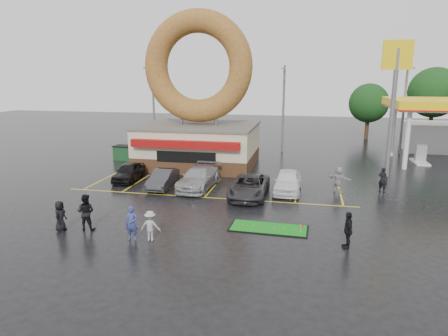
% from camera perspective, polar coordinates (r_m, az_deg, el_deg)
% --- Properties ---
extents(ground, '(120.00, 120.00, 0.00)m').
position_cam_1_polar(ground, '(23.80, -4.87, -6.61)').
color(ground, black).
rests_on(ground, ground).
extents(donut_shop, '(10.20, 8.70, 13.50)m').
position_cam_1_polar(donut_shop, '(35.87, -3.68, 7.45)').
color(donut_shop, '#472B19').
rests_on(donut_shop, ground).
extents(shell_sign, '(2.20, 0.36, 10.60)m').
position_cam_1_polar(shell_sign, '(34.05, 23.23, 11.04)').
color(shell_sign, slate).
rests_on(shell_sign, ground).
extents(streetlight_left, '(0.40, 2.21, 9.00)m').
position_cam_1_polar(streetlight_left, '(44.64, -10.06, 8.81)').
color(streetlight_left, slate).
rests_on(streetlight_left, ground).
extents(streetlight_mid, '(0.40, 2.21, 9.00)m').
position_cam_1_polar(streetlight_mid, '(42.54, 8.48, 8.66)').
color(streetlight_mid, slate).
rests_on(streetlight_mid, ground).
extents(streetlight_right, '(0.40, 2.21, 9.00)m').
position_cam_1_polar(streetlight_right, '(44.48, 24.32, 7.84)').
color(streetlight_right, slate).
rests_on(streetlight_right, ground).
extents(tree_far_c, '(6.30, 6.30, 9.00)m').
position_cam_1_polar(tree_far_c, '(57.58, 27.82, 9.51)').
color(tree_far_c, '#332114').
rests_on(tree_far_c, ground).
extents(tree_far_d, '(4.90, 4.90, 7.00)m').
position_cam_1_polar(tree_far_d, '(54.05, 19.98, 8.69)').
color(tree_far_d, '#332114').
rests_on(tree_far_d, ground).
extents(car_black, '(1.95, 4.19, 1.39)m').
position_cam_1_polar(car_black, '(31.82, -13.44, -0.52)').
color(car_black, black).
rests_on(car_black, ground).
extents(car_dgrey, '(1.53, 4.05, 1.32)m').
position_cam_1_polar(car_dgrey, '(29.33, -8.72, -1.54)').
color(car_dgrey, '#313134').
rests_on(car_dgrey, ground).
extents(car_silver, '(2.44, 5.36, 1.52)m').
position_cam_1_polar(car_silver, '(28.95, -3.63, -1.40)').
color(car_silver, '#9E9EA3').
rests_on(car_silver, ground).
extents(car_grey, '(2.39, 5.15, 1.43)m').
position_cam_1_polar(car_grey, '(26.91, 3.63, -2.63)').
color(car_grey, '#2D2D30').
rests_on(car_grey, ground).
extents(car_white, '(1.91, 4.59, 1.55)m').
position_cam_1_polar(car_white, '(28.22, 9.07, -1.89)').
color(car_white, white).
rests_on(car_white, ground).
extents(person_blue, '(0.66, 0.45, 1.74)m').
position_cam_1_polar(person_blue, '(20.45, -13.04, -7.69)').
color(person_blue, navy).
rests_on(person_blue, ground).
extents(person_blackjkt, '(1.02, 0.83, 1.96)m').
position_cam_1_polar(person_blackjkt, '(22.37, -19.14, -5.97)').
color(person_blackjkt, black).
rests_on(person_blackjkt, ground).
extents(person_hoodie, '(1.03, 0.63, 1.54)m').
position_cam_1_polar(person_hoodie, '(20.20, -10.47, -8.13)').
color(person_hoodie, '#959497').
rests_on(person_hoodie, ground).
extents(person_bystander, '(0.55, 0.82, 1.63)m').
position_cam_1_polar(person_bystander, '(22.75, -22.37, -6.36)').
color(person_bystander, black).
rests_on(person_bystander, ground).
extents(person_cameraman, '(0.55, 1.09, 1.79)m').
position_cam_1_polar(person_cameraman, '(19.92, 17.27, -8.46)').
color(person_cameraman, black).
rests_on(person_cameraman, ground).
extents(person_walker_near, '(1.75, 1.33, 1.84)m').
position_cam_1_polar(person_walker_near, '(28.90, 16.06, -1.60)').
color(person_walker_near, '#9C9C9F').
rests_on(person_walker_near, ground).
extents(person_walker_far, '(0.78, 0.72, 1.78)m').
position_cam_1_polar(person_walker_far, '(29.95, 21.74, -1.58)').
color(person_walker_far, black).
rests_on(person_walker_far, ground).
extents(dumpster, '(1.92, 1.39, 1.30)m').
position_cam_1_polar(dumpster, '(39.76, -14.05, 2.08)').
color(dumpster, '#1B4723').
rests_on(dumpster, ground).
extents(putting_green, '(4.22, 1.93, 0.52)m').
position_cam_1_polar(putting_green, '(21.73, 6.40, -8.52)').
color(putting_green, black).
rests_on(putting_green, ground).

